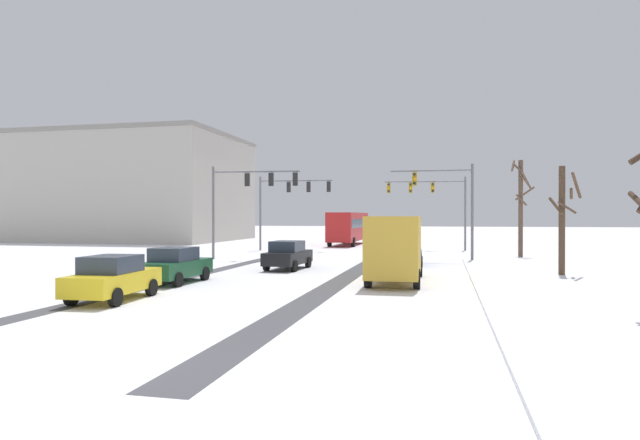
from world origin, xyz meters
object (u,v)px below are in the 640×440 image
(traffic_signal_far_right, at_px, (432,196))
(bare_tree_sidewalk_far, at_px, (521,204))
(car_blue_lead, at_px, (407,252))
(car_black_second, at_px, (288,255))
(traffic_signal_far_left, at_px, (289,196))
(car_yellow_cab_fourth, at_px, (113,278))
(traffic_signal_near_left, at_px, (248,191))
(office_building_far_left_block, at_px, (126,189))
(bus_oncoming, at_px, (348,226))
(bare_tree_sidewalk_mid, at_px, (563,217))
(box_truck_delivery, at_px, (396,246))
(traffic_signal_near_right, at_px, (449,196))
(car_dark_green_third, at_px, (175,265))

(traffic_signal_far_right, distance_m, bare_tree_sidewalk_far, 9.29)
(car_blue_lead, distance_m, car_black_second, 7.76)
(traffic_signal_far_left, xyz_separation_m, traffic_signal_far_right, (12.19, 3.64, 0.02))
(car_yellow_cab_fourth, bearing_deg, car_blue_lead, 60.73)
(traffic_signal_far_right, distance_m, car_black_second, 21.38)
(traffic_signal_far_right, relative_size, car_yellow_cab_fourth, 1.70)
(car_blue_lead, distance_m, car_yellow_cab_fourth, 19.10)
(traffic_signal_near_left, relative_size, office_building_far_left_block, 0.23)
(bus_oncoming, xyz_separation_m, bare_tree_sidewalk_mid, (15.75, -26.29, 1.01))
(box_truck_delivery, relative_size, office_building_far_left_block, 0.27)
(bare_tree_sidewalk_mid, bearing_deg, bare_tree_sidewalk_far, 91.73)
(bare_tree_sidewalk_mid, bearing_deg, car_yellow_cab_fourth, -144.08)
(traffic_signal_far_left, height_order, car_blue_lead, traffic_signal_far_left)
(bare_tree_sidewalk_far, xyz_separation_m, office_building_far_left_block, (-44.72, 18.55, 2.53))
(traffic_signal_far_right, bearing_deg, bare_tree_sidewalk_far, -44.63)
(car_blue_lead, bearing_deg, traffic_signal_near_left, 171.49)
(traffic_signal_near_left, relative_size, box_truck_delivery, 0.87)
(car_blue_lead, height_order, office_building_far_left_block, office_building_far_left_block)
(traffic_signal_far_left, height_order, bare_tree_sidewalk_far, bare_tree_sidewalk_far)
(traffic_signal_near_left, xyz_separation_m, car_blue_lead, (11.09, -1.66, -3.98))
(car_yellow_cab_fourth, bearing_deg, traffic_signal_near_right, 59.36)
(traffic_signal_far_left, distance_m, bare_tree_sidewalk_far, 19.01)
(traffic_signal_near_left, bearing_deg, bus_oncoming, 80.34)
(car_dark_green_third, bearing_deg, traffic_signal_far_left, 93.40)
(traffic_signal_near_left, distance_m, traffic_signal_near_right, 13.79)
(traffic_signal_far_left, bearing_deg, car_yellow_cab_fourth, -86.67)
(car_blue_lead, bearing_deg, car_yellow_cab_fourth, -119.27)
(car_black_second, height_order, office_building_far_left_block, office_building_far_left_block)
(bare_tree_sidewalk_far, distance_m, office_building_far_left_block, 48.48)
(traffic_signal_far_right, height_order, car_dark_green_third, traffic_signal_far_right)
(traffic_signal_far_right, bearing_deg, car_yellow_cab_fourth, -108.30)
(traffic_signal_near_left, relative_size, bare_tree_sidewalk_far, 0.90)
(traffic_signal_near_left, xyz_separation_m, office_building_far_left_block, (-25.84, 25.62, 1.67))
(traffic_signal_far_left, relative_size, bare_tree_sidewalk_far, 0.90)
(car_yellow_cab_fourth, distance_m, bare_tree_sidewalk_far, 30.78)
(traffic_signal_near_left, relative_size, car_dark_green_third, 1.57)
(traffic_signal_near_left, bearing_deg, bare_tree_sidewalk_mid, -16.30)
(traffic_signal_far_left, relative_size, bare_tree_sidewalk_mid, 1.17)
(bus_oncoming, height_order, box_truck_delivery, bus_oncoming)
(bare_tree_sidewalk_mid, bearing_deg, traffic_signal_far_right, 109.95)
(traffic_signal_far_left, bearing_deg, car_black_second, -74.07)
(traffic_signal_near_left, xyz_separation_m, traffic_signal_near_right, (13.67, 1.79, -0.40))
(bare_tree_sidewalk_mid, bearing_deg, traffic_signal_far_left, 140.91)
(car_dark_green_third, distance_m, bus_oncoming, 33.95)
(traffic_signal_far_right, bearing_deg, bus_oncoming, 141.11)
(bus_oncoming, height_order, office_building_far_left_block, office_building_far_left_block)
(traffic_signal_far_right, height_order, bus_oncoming, traffic_signal_far_right)
(box_truck_delivery, bearing_deg, car_dark_green_third, -164.05)
(car_yellow_cab_fourth, xyz_separation_m, office_building_far_left_block, (-27.59, 43.94, 5.65))
(car_blue_lead, bearing_deg, bare_tree_sidewalk_far, 48.24)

